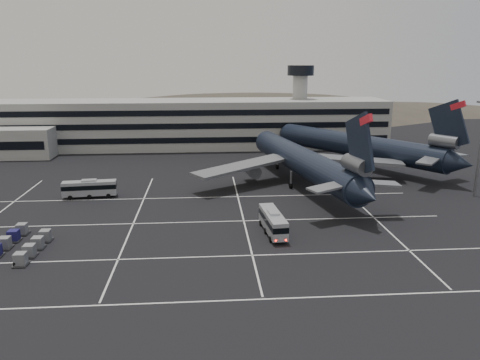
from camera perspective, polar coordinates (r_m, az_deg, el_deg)
The scene contains 9 objects.
ground at distance 73.61m, azimuth -8.68°, elevation -6.23°, with size 260.00×260.00×0.00m, color black.
lane_markings at distance 74.21m, azimuth -7.90°, elevation -6.02°, with size 90.00×55.62×0.01m.
terminal at distance 141.34m, azimuth -7.92°, elevation 6.72°, with size 125.00×26.00×24.00m.
hills at distance 241.94m, azimuth -1.41°, elevation 5.55°, with size 352.00×180.00×44.00m.
trijet_main at distance 98.11m, azimuth 7.72°, elevation 2.28°, with size 46.62×57.43×18.08m.
trijet_far at distance 118.50m, azimuth 14.31°, elevation 4.17°, with size 38.07×50.62×18.08m.
bus_near at distance 71.61m, azimuth 4.03°, elevation -5.01°, with size 3.27×10.35×3.59m.
bus_far at distance 94.14m, azimuth -17.87°, elevation -0.90°, with size 10.24×3.31×3.55m.
uld_cluster at distance 72.61m, azimuth -25.48°, elevation -7.14°, with size 6.97×13.44×1.70m.
Camera 1 is at (5.88, -68.63, 25.95)m, focal length 35.00 mm.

